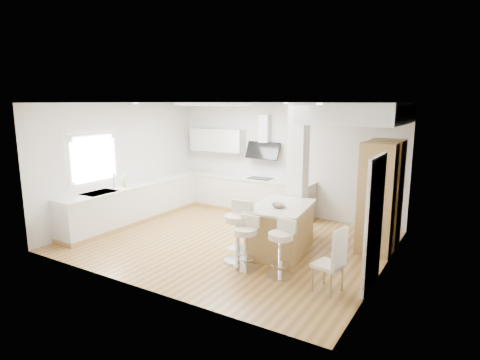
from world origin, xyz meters
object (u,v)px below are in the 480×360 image
Objects in this scene: peninsula at (281,228)px; bar_stool_b at (246,240)px; bar_stool_c at (281,245)px; dining_chair at (334,259)px; bar_stool_a at (238,228)px.

peninsula reaches higher than bar_stool_b.
peninsula is 1.72× the size of bar_stool_c.
bar_stool_b is at bearing -170.29° from dining_chair.
bar_stool_a reaches higher than bar_stool_b.
bar_stool_a is at bearing -178.68° from bar_stool_c.
bar_stool_c is (0.93, -0.18, -0.08)m from bar_stool_a.
bar_stool_a reaches higher than peninsula.
bar_stool_c is at bearing -71.61° from peninsula.
bar_stool_c is 0.92× the size of dining_chair.
bar_stool_c is (0.48, -0.98, 0.07)m from peninsula.
dining_chair is (1.86, -0.33, -0.06)m from bar_stool_a.
bar_stool_a reaches higher than dining_chair.
bar_stool_b is 0.90× the size of dining_chair.
peninsula is 1.80m from dining_chair.
peninsula is at bearing 83.68° from bar_stool_b.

